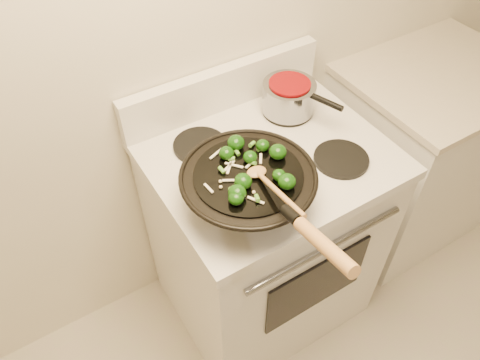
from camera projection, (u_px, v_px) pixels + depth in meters
stove at (264, 234)px, 1.88m from camera, size 0.78×0.67×1.08m
counter_unit at (415, 154)px, 2.22m from camera, size 0.75×0.62×0.91m
wok at (249, 188)px, 1.33m from camera, size 0.39×0.65×0.26m
stirfry at (253, 167)px, 1.29m from camera, size 0.26×0.25×0.04m
wooden_spoon at (269, 184)px, 1.24m from camera, size 0.06×0.26×0.07m
saucepan at (289, 96)px, 1.65m from camera, size 0.19×0.29×0.11m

